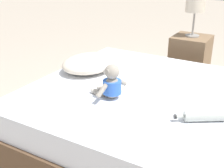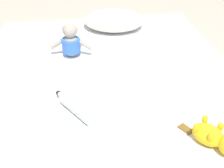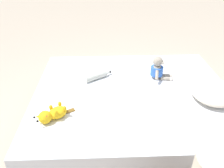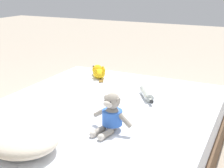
{
  "view_description": "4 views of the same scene",
  "coord_description": "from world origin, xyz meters",
  "px_view_note": "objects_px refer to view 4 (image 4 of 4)",
  "views": [
    {
      "loc": [
        -1.78,
        -0.65,
        1.29
      ],
      "look_at": [
        -0.23,
        0.26,
        0.51
      ],
      "focal_mm": 48.33,
      "sensor_mm": 36.0,
      "label": 1
    },
    {
      "loc": [
        -0.21,
        -1.51,
        1.38
      ],
      "look_at": [
        -0.03,
        -0.26,
        0.51
      ],
      "focal_mm": 47.0,
      "sensor_mm": 36.0,
      "label": 2
    },
    {
      "loc": [
        1.75,
        -0.26,
        1.57
      ],
      "look_at": [
        0.0,
        -0.19,
        0.49
      ],
      "focal_mm": 36.51,
      "sensor_mm": 36.0,
      "label": 3
    },
    {
      "loc": [
        -0.97,
        1.76,
        1.25
      ],
      "look_at": [
        0.02,
        -0.22,
        0.52
      ],
      "focal_mm": 49.09,
      "sensor_mm": 36.0,
      "label": 4
    }
  ],
  "objects_px": {
    "plush_monkey": "(111,115)",
    "glass_bottle": "(146,94)",
    "plush_yellow_creature": "(98,72)",
    "bed": "(100,134)",
    "pillow": "(19,137)"
  },
  "relations": [
    {
      "from": "plush_monkey",
      "to": "plush_yellow_creature",
      "type": "distance_m",
      "value": 1.12
    },
    {
      "from": "plush_yellow_creature",
      "to": "glass_bottle",
      "type": "xyz_separation_m",
      "value": [
        -0.6,
        0.32,
        -0.02
      ]
    },
    {
      "from": "glass_bottle",
      "to": "plush_monkey",
      "type": "bearing_deg",
      "value": 90.16
    },
    {
      "from": "plush_monkey",
      "to": "plush_yellow_creature",
      "type": "height_order",
      "value": "plush_monkey"
    },
    {
      "from": "pillow",
      "to": "plush_monkey",
      "type": "distance_m",
      "value": 0.53
    },
    {
      "from": "bed",
      "to": "glass_bottle",
      "type": "distance_m",
      "value": 0.47
    },
    {
      "from": "bed",
      "to": "glass_bottle",
      "type": "height_order",
      "value": "glass_bottle"
    },
    {
      "from": "plush_monkey",
      "to": "glass_bottle",
      "type": "distance_m",
      "value": 0.62
    },
    {
      "from": "bed",
      "to": "plush_yellow_creature",
      "type": "distance_m",
      "value": 0.81
    },
    {
      "from": "pillow",
      "to": "plush_yellow_creature",
      "type": "xyz_separation_m",
      "value": [
        0.26,
        -1.34,
        -0.02
      ]
    },
    {
      "from": "bed",
      "to": "plush_yellow_creature",
      "type": "relative_size",
      "value": 6.35
    },
    {
      "from": "bed",
      "to": "glass_bottle",
      "type": "relative_size",
      "value": 6.79
    },
    {
      "from": "glass_bottle",
      "to": "pillow",
      "type": "bearing_deg",
      "value": 71.38
    },
    {
      "from": "plush_yellow_creature",
      "to": "glass_bottle",
      "type": "distance_m",
      "value": 0.68
    },
    {
      "from": "plush_monkey",
      "to": "glass_bottle",
      "type": "bearing_deg",
      "value": -89.84
    }
  ]
}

